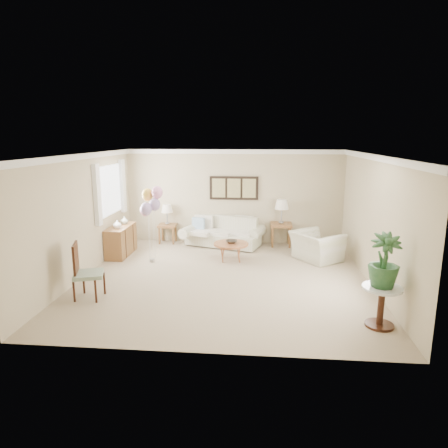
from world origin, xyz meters
name	(u,v)px	position (x,y,z in m)	size (l,w,h in m)	color
ground_plane	(224,278)	(0.00, 0.00, 0.00)	(6.00, 6.00, 0.00)	tan
room_shell	(219,202)	(-0.11, 0.09, 1.63)	(6.04, 6.04, 2.60)	#C4B390
wall_art_triptych	(234,188)	(0.00, 2.96, 1.55)	(1.35, 0.06, 0.65)	black
sofa	(223,234)	(-0.26, 2.61, 0.31)	(2.38, 1.36, 0.80)	beige
end_table_left	(168,227)	(-1.85, 2.77, 0.45)	(0.49, 0.44, 0.53)	brown
end_table_right	(281,227)	(1.31, 2.74, 0.53)	(0.58, 0.52, 0.63)	brown
lamp_left	(167,209)	(-1.85, 2.77, 0.96)	(0.32, 0.32, 0.57)	gray
lamp_right	(282,205)	(1.31, 2.74, 1.13)	(0.37, 0.37, 0.66)	gray
coffee_table	(231,244)	(0.05, 1.30, 0.39)	(0.84, 0.84, 0.43)	#A56540
decor_bowl	(232,242)	(0.06, 1.31, 0.46)	(0.27, 0.27, 0.07)	#312A20
armchair	(316,246)	(2.11, 1.49, 0.35)	(1.06, 0.93, 0.69)	beige
side_table	(382,297)	(2.65, -1.94, 0.50)	(0.61, 0.61, 0.66)	silver
potted_plant	(384,260)	(2.64, -1.94, 1.09)	(0.48, 0.48, 0.85)	#1D4925
accent_chair	(84,270)	(-2.47, -1.26, 0.54)	(0.64, 0.64, 1.04)	gray
credenza	(121,241)	(-2.76, 1.50, 0.37)	(0.46, 1.20, 0.74)	brown
vase_white	(117,224)	(-2.74, 1.26, 0.85)	(0.20, 0.20, 0.21)	white
vase_sage	(124,220)	(-2.74, 1.77, 0.84)	(0.19, 0.19, 0.20)	#AEB9A8
balloon_cluster	(150,202)	(-1.81, 0.97, 1.45)	(0.52, 0.51, 1.83)	gray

